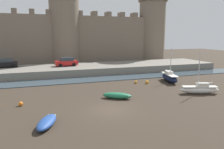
% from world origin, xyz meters
% --- Properties ---
extents(ground_plane, '(160.00, 160.00, 0.00)m').
position_xyz_m(ground_plane, '(0.00, 0.00, 0.00)').
color(ground_plane, '#382D23').
extents(water_channel, '(80.00, 4.50, 0.10)m').
position_xyz_m(water_channel, '(0.00, 14.95, 0.05)').
color(water_channel, '#3D4C56').
rests_on(water_channel, ground).
extents(quay_road, '(57.38, 10.00, 1.37)m').
position_xyz_m(quay_road, '(0.00, 22.20, 0.69)').
color(quay_road, slate).
rests_on(quay_road, ground).
extents(castle, '(52.92, 7.54, 19.74)m').
position_xyz_m(castle, '(-0.00, 33.14, 7.48)').
color(castle, '#7A6B5B').
rests_on(castle, ground).
extents(rowboat_midflat_centre, '(3.41, 2.70, 0.69)m').
position_xyz_m(rowboat_midflat_centre, '(1.90, 3.45, 0.36)').
color(rowboat_midflat_centre, '#1E6B47').
rests_on(rowboat_midflat_centre, ground).
extents(rowboat_near_channel_left, '(2.24, 3.44, 0.65)m').
position_xyz_m(rowboat_near_channel_left, '(-5.98, -1.93, 0.34)').
color(rowboat_near_channel_left, '#234793').
rests_on(rowboat_near_channel_left, ground).
extents(sailboat_near_channel_right, '(4.84, 2.56, 5.04)m').
position_xyz_m(sailboat_near_channel_right, '(12.26, 2.19, 0.55)').
color(sailboat_near_channel_right, silver).
rests_on(sailboat_near_channel_right, ground).
extents(sailboat_foreground_right, '(2.52, 5.44, 5.23)m').
position_xyz_m(sailboat_foreground_right, '(12.79, 9.52, 0.68)').
color(sailboat_foreground_right, '#141E3D').
rests_on(sailboat_foreground_right, ground).
extents(mooring_buoy_near_shore, '(0.39, 0.39, 0.39)m').
position_xyz_m(mooring_buoy_near_shore, '(7.32, 10.04, 0.20)').
color(mooring_buoy_near_shore, orange).
rests_on(mooring_buoy_near_shore, ground).
extents(mooring_buoy_near_channel, '(0.45, 0.45, 0.45)m').
position_xyz_m(mooring_buoy_near_channel, '(-8.26, 4.14, 0.23)').
color(mooring_buoy_near_channel, orange).
rests_on(mooring_buoy_near_channel, ground).
extents(mooring_buoy_off_centre, '(0.49, 0.49, 0.49)m').
position_xyz_m(mooring_buoy_off_centre, '(8.78, 9.27, 0.24)').
color(mooring_buoy_off_centre, orange).
rests_on(mooring_buoy_off_centre, ground).
extents(car_quay_west, '(4.21, 2.10, 1.62)m').
position_xyz_m(car_quay_west, '(-1.22, 22.61, 2.15)').
color(car_quay_west, red).
rests_on(car_quay_west, quay_road).
extents(car_quay_centre_west, '(4.21, 2.10, 1.62)m').
position_xyz_m(car_quay_centre_west, '(-11.89, 24.34, 2.15)').
color(car_quay_centre_west, black).
rests_on(car_quay_centre_west, quay_road).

